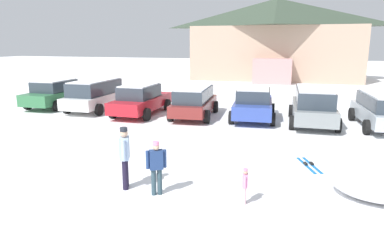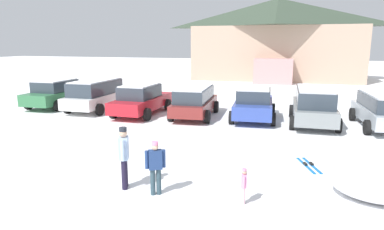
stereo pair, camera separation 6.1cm
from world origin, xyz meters
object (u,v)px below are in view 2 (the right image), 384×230
Objects in this scene: ski_lodge at (277,38)px; parked_green_coupe at (58,93)px; parked_blue_hatchback at (254,103)px; parked_white_suv at (96,94)px; parked_maroon_van at (195,101)px; plowed_snow_pile at (378,184)px; parked_grey_wagon at (314,105)px; parked_red_sedan at (141,99)px; parked_silver_wagon at (383,110)px; skier_child_in_pink_snowsuit at (244,184)px; skier_adult_in_blue_parka at (124,154)px; pair_of_skis at (309,165)px; skier_teen_in_navy_coat at (155,165)px.

ski_lodge is 24.88m from parked_green_coupe.
parked_white_suv is at bearing -178.74° from parked_blue_hatchback.
parked_maroon_van reaches higher than plowed_snow_pile.
parked_red_sedan is at bearing -176.84° from parked_grey_wagon.
parked_green_coupe is 1.03× the size of parked_silver_wagon.
parked_silver_wagon is 10.55m from skier_child_in_pink_snowsuit.
parked_maroon_van is (-2.20, -22.29, -3.46)m from ski_lodge.
skier_adult_in_blue_parka is 6.47m from plowed_snow_pile.
parked_grey_wagon reaches higher than parked_blue_hatchback.
parked_silver_wagon is at bearing 79.14° from plowed_snow_pile.
ski_lodge reaches higher than pair_of_skis.
parked_blue_hatchback is at bearing 178.14° from parked_grey_wagon.
plowed_snow_pile is at bearing -49.54° from pair_of_skis.
parked_blue_hatchback is (11.96, -0.03, -0.01)m from parked_green_coupe.
parked_green_coupe reaches higher than skier_child_in_pink_snowsuit.
parked_grey_wagon is (11.90, 0.11, 0.00)m from parked_white_suv.
parked_white_suv is 2.87× the size of skier_adult_in_blue_parka.
pair_of_skis is at bearing -22.99° from parked_green_coupe.
skier_teen_in_navy_coat is at bearing -137.18° from pair_of_skis.
ski_lodge is 10.76× the size of skier_adult_in_blue_parka.
plowed_snow_pile is at bearing 13.01° from skier_adult_in_blue_parka.
skier_adult_in_blue_parka is at bearing -101.93° from parked_blue_hatchback.
parked_red_sedan is 12.71m from plowed_snow_pile.
parked_white_suv is at bearing 127.06° from skier_adult_in_blue_parka.
skier_teen_in_navy_coat is 0.62× the size of plowed_snow_pile.
parked_silver_wagon is at bearing -0.04° from parked_green_coupe.
parked_green_coupe is 14.56m from skier_teen_in_navy_coat.
parked_red_sedan is at bearing 147.08° from pair_of_skis.
parked_grey_wagon is (5.89, 0.18, 0.08)m from parked_maroon_van.
skier_adult_in_blue_parka is (-7.83, -9.53, 0.08)m from parked_silver_wagon.
parked_maroon_van is at bearing -174.81° from parked_blue_hatchback.
parked_blue_hatchback is (9.05, 0.20, -0.11)m from parked_white_suv.
parked_silver_wagon is at bearing 2.00° from parked_grey_wagon.
skier_child_in_pink_snowsuit is at bearing -156.17° from plowed_snow_pile.
parked_white_suv is 6.01m from parked_maroon_van.
parked_green_coupe is at bearing 179.55° from parked_grey_wagon.
parked_grey_wagon is at bearing 79.75° from skier_child_in_pink_snowsuit.
skier_child_in_pink_snowsuit is 3.63m from pair_of_skis.
ski_lodge is 20.12× the size of skier_child_in_pink_snowsuit.
parked_white_suv is at bearing 130.27° from skier_teen_in_navy_coat.
parked_maroon_van is 5.89m from parked_grey_wagon.
skier_child_in_pink_snowsuit is (2.00, -31.45, -3.82)m from ski_lodge.
parked_blue_hatchback reaches higher than skier_child_in_pink_snowsuit.
skier_adult_in_blue_parka reaches higher than parked_maroon_van.
parked_silver_wagon is at bearing 54.48° from skier_teen_in_navy_coat.
skier_child_in_pink_snowsuit is at bearing -42.16° from parked_white_suv.
parked_blue_hatchback is 9.69m from skier_teen_in_navy_coat.
parked_maroon_van is 5.12× the size of skier_child_in_pink_snowsuit.
pair_of_skis is at bearing -66.67° from parked_blue_hatchback.
parked_red_sedan reaches higher than parked_blue_hatchback.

